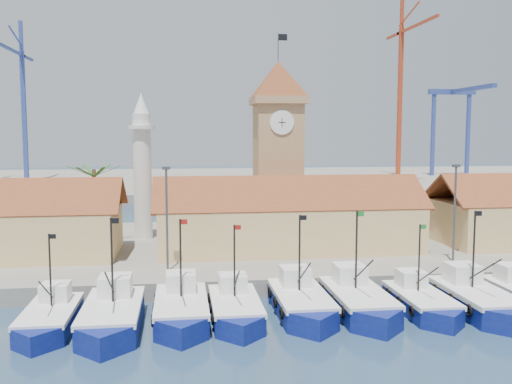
{
  "coord_description": "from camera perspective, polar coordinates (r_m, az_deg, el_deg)",
  "views": [
    {
      "loc": [
        -10.83,
        -36.7,
        13.29
      ],
      "look_at": [
        -3.52,
        18.0,
        7.64
      ],
      "focal_mm": 40.0,
      "sensor_mm": 36.0,
      "label": 1
    }
  ],
  "objects": [
    {
      "name": "ground",
      "position": [
        40.51,
        8.57,
        -13.37
      ],
      "size": [
        400.0,
        400.0,
        0.0
      ],
      "primitive_type": "plane",
      "color": "#1C2E4B",
      "rests_on": "ground"
    },
    {
      "name": "quay",
      "position": [
        62.92,
        2.46,
        -5.65
      ],
      "size": [
        140.0,
        32.0,
        1.5
      ],
      "primitive_type": "cube",
      "color": "gray",
      "rests_on": "ground"
    },
    {
      "name": "terminal",
      "position": [
        147.61,
        -3.38,
        1.06
      ],
      "size": [
        240.0,
        80.0,
        2.0
      ],
      "primitive_type": "cube",
      "color": "gray",
      "rests_on": "ground"
    },
    {
      "name": "boat_0",
      "position": [
        41.94,
        -19.98,
        -11.97
      ],
      "size": [
        3.32,
        9.09,
        6.88
      ],
      "color": "navy",
      "rests_on": "ground"
    },
    {
      "name": "boat_1",
      "position": [
        40.77,
        -14.23,
        -12.14
      ],
      "size": [
        3.86,
        10.59,
        8.01
      ],
      "color": "navy",
      "rests_on": "ground"
    },
    {
      "name": "boat_2",
      "position": [
        41.42,
        -7.48,
        -11.77
      ],
      "size": [
        3.7,
        10.14,
        7.67
      ],
      "color": "navy",
      "rests_on": "ground"
    },
    {
      "name": "boat_3",
      "position": [
        41.5,
        -2.04,
        -11.76
      ],
      "size": [
        3.46,
        9.49,
        7.18
      ],
      "color": "navy",
      "rests_on": "ground"
    },
    {
      "name": "boat_4",
      "position": [
        42.71,
        4.6,
        -11.18
      ],
      "size": [
        3.74,
        10.24,
        7.74
      ],
      "color": "navy",
      "rests_on": "ground"
    },
    {
      "name": "boat_5",
      "position": [
        43.56,
        10.31,
        -10.88
      ],
      "size": [
        3.86,
        10.58,
        8.0
      ],
      "color": "navy",
      "rests_on": "ground"
    },
    {
      "name": "boat_6",
      "position": [
        44.84,
        16.32,
        -10.68
      ],
      "size": [
        3.34,
        9.16,
        6.93
      ],
      "color": "navy",
      "rests_on": "ground"
    },
    {
      "name": "boat_7",
      "position": [
        46.2,
        21.35,
        -10.22
      ],
      "size": [
        3.85,
        10.56,
        7.99
      ],
      "color": "navy",
      "rests_on": "ground"
    },
    {
      "name": "hall_center",
      "position": [
        58.47,
        3.16,
        -3.32
      ],
      "size": [
        27.04,
        10.13,
        7.61
      ],
      "color": "#DDB679",
      "rests_on": "quay"
    },
    {
      "name": "clock_tower",
      "position": [
        63.64,
        2.19,
        4.65
      ],
      "size": [
        5.8,
        5.8,
        22.7
      ],
      "color": "tan",
      "rests_on": "quay"
    },
    {
      "name": "minaret",
      "position": [
        64.93,
        -11.3,
        2.59
      ],
      "size": [
        3.0,
        3.0,
        16.3
      ],
      "color": "silver",
      "rests_on": "quay"
    },
    {
      "name": "palm_tree",
      "position": [
        63.76,
        -15.84,
        -0.72
      ],
      "size": [
        5.6,
        5.03,
        8.39
      ],
      "color": "brown",
      "rests_on": "quay"
    },
    {
      "name": "lamp_posts",
      "position": [
        50.47,
        5.43,
        -1.94
      ],
      "size": [
        80.7,
        0.25,
        9.03
      ],
      "color": "#3F3F44",
      "rests_on": "quay"
    },
    {
      "name": "crane_blue_near",
      "position": [
        148.7,
        -22.35,
        9.09
      ],
      "size": [
        1.0,
        29.29,
        38.0
      ],
      "color": "#304393",
      "rests_on": "terminal"
    },
    {
      "name": "crane_red_right",
      "position": [
        152.05,
        14.38,
        10.76
      ],
      "size": [
        1.0,
        30.81,
        44.98
      ],
      "color": "#AC371A",
      "rests_on": "terminal"
    },
    {
      "name": "gantry",
      "position": [
        160.93,
        19.49,
        7.92
      ],
      "size": [
        13.0,
        22.0,
        23.2
      ],
      "color": "#304393",
      "rests_on": "terminal"
    }
  ]
}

